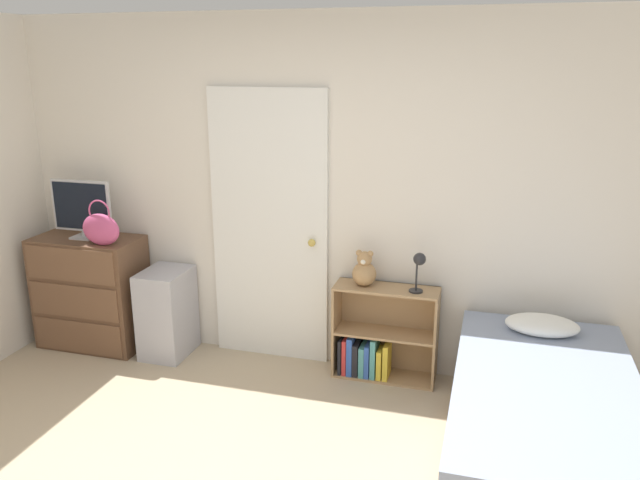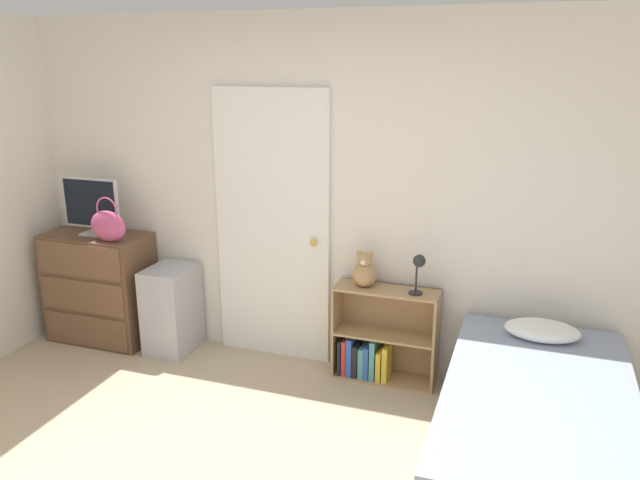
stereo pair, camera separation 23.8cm
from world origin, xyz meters
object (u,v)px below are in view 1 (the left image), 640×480
bed (543,426)px  tv (82,208)px  bookshelf (376,342)px  dresser (91,292)px  handbag (101,229)px  teddy_bear (364,270)px  desk_lamp (419,264)px  storage_bin (167,313)px

bed → tv: bearing=168.0°
bed → bookshelf: bearing=143.3°
dresser → handbag: bearing=-28.1°
teddy_bear → handbag: bearing=-173.4°
desk_lamp → bed: 1.28m
dresser → handbag: handbag is taller
bed → desk_lamp: bearing=136.3°
teddy_bear → bed: (1.19, -0.81, -0.53)m
desk_lamp → bed: bearing=-43.7°
tv → bed: tv is taller
desk_lamp → bed: (0.81, -0.78, -0.62)m
tv → bookshelf: 2.46m
handbag → bed: bearing=-10.6°
tv → desk_lamp: 2.59m
tv → desk_lamp: size_ratio=1.75×
teddy_bear → tv: bearing=-177.7°
storage_bin → bed: size_ratio=0.36×
dresser → teddy_bear: size_ratio=3.44×
bookshelf → storage_bin: bearing=-176.8°
storage_bin → teddy_bear: bearing=3.2°
bed → dresser: bearing=168.1°
bookshelf → bed: size_ratio=0.39×
bookshelf → desk_lamp: bearing=-8.2°
tv → handbag: tv is taller
dresser → desk_lamp: 2.61m
bookshelf → bed: bearing=-36.7°
bed → handbag: bearing=169.4°
dresser → teddy_bear: 2.22m
storage_bin → bed: bearing=-14.9°
dresser → bed: dresser is taller
handbag → dresser: bearing=151.9°
tv → storage_bin: bearing=0.3°
dresser → desk_lamp: desk_lamp is taller
handbag → storage_bin: (0.42, 0.14, -0.68)m
dresser → tv: tv is taller
dresser → desk_lamp: (2.57, 0.06, 0.45)m
dresser → bookshelf: 2.30m
bookshelf → tv: bearing=-177.6°
handbag → desk_lamp: size_ratio=1.21×
handbag → bookshelf: 2.20m
handbag → teddy_bear: size_ratio=1.33×
dresser → storage_bin: (0.66, 0.01, -0.11)m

